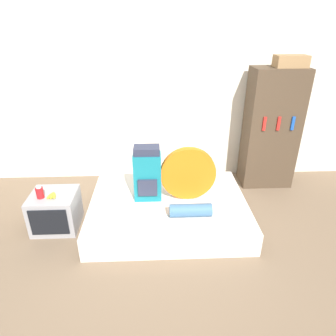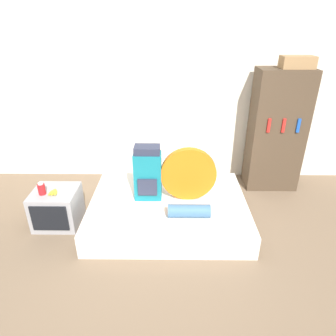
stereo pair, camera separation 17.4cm
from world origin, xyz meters
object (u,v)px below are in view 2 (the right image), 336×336
Objects in this scene: television at (57,207)px; backpack at (148,174)px; bookshelf at (276,131)px; sleeping_roll at (189,211)px; tent_bag at (188,174)px; canister at (42,189)px; cardboard_box at (297,62)px.

backpack is at bearing 8.24° from television.
bookshelf reaches higher than backpack.
sleeping_roll is at bearing -135.92° from bookshelf.
tent_bag is at bearing 5.08° from television.
sleeping_roll is (0.49, -0.42, -0.26)m from backpack.
sleeping_roll is (-0.01, -0.40, -0.26)m from tent_bag.
canister is (-1.73, 0.19, 0.17)m from sleeping_roll.
tent_bag is (0.50, -0.02, 0.00)m from backpack.
sleeping_roll is at bearing -138.68° from cardboard_box.
bookshelf is (3.04, 1.07, 0.34)m from canister.
tent_bag is 1.58m from bookshelf.
backpack is at bearing 139.80° from sleeping_roll.
backpack is at bearing 177.83° from tent_bag.
tent_bag is 2.04m from cardboard_box.
television is 1.27× the size of cardboard_box.
tent_bag is 1.61× the size of cardboard_box.
backpack is 1.44× the size of sleeping_roll.
television is at bearing -174.92° from tent_bag.
television is (-1.63, -0.14, -0.40)m from tent_bag.
cardboard_box is at bearing 23.48° from backpack.
tent_bag is 1.75m from canister.
bookshelf is at bearing 33.69° from tent_bag.
backpack is 1.64× the size of cardboard_box.
cardboard_box reaches higher than backpack.
sleeping_roll is at bearing -40.20° from backpack.
canister is at bearing 173.63° from sleeping_roll.
cardboard_box is (1.41, 0.85, 1.20)m from tent_bag.
cardboard_box is (3.04, 0.99, 1.59)m from television.
television is at bearing 171.13° from sleeping_roll.
bookshelf is (1.80, 0.85, 0.25)m from backpack.
cardboard_box reaches higher than sleeping_roll.
bookshelf is at bearing 44.08° from sleeping_roll.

